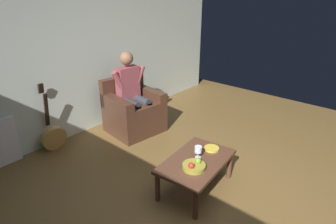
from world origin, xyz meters
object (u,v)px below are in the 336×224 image
object	(u,v)px
armchair	(133,112)
fruit_bowl	(194,166)
guitar	(53,136)
person_seated	(132,90)
coffee_table	(196,164)
decorative_dish	(212,148)
wine_glass_near	(198,150)

from	to	relation	value
armchair	fruit_bowl	size ratio (longest dim) A/B	3.47
guitar	fruit_bowl	distance (m)	2.26
person_seated	coffee_table	bearing A→B (deg)	78.24
guitar	decorative_dish	world-z (taller)	guitar
armchair	person_seated	distance (m)	0.38
armchair	wine_glass_near	bearing A→B (deg)	79.86
armchair	decorative_dish	world-z (taller)	armchair
guitar	fruit_bowl	bearing A→B (deg)	102.20
armchair	person_seated	world-z (taller)	person_seated
armchair	coffee_table	bearing A→B (deg)	78.22
armchair	coffee_table	size ratio (longest dim) A/B	0.88
person_seated	coffee_table	xyz separation A→B (m)	(0.58, 1.69, -0.38)
wine_glass_near	fruit_bowl	bearing A→B (deg)	24.59
coffee_table	wine_glass_near	xyz separation A→B (m)	(-0.06, -0.02, 0.16)
armchair	wine_glass_near	xyz separation A→B (m)	(0.52, 1.67, 0.16)
armchair	fruit_bowl	world-z (taller)	armchair
person_seated	fruit_bowl	world-z (taller)	person_seated
wine_glass_near	decorative_dish	bearing A→B (deg)	175.36
fruit_bowl	decorative_dish	xyz separation A→B (m)	(-0.47, -0.07, -0.02)
armchair	coffee_table	world-z (taller)	armchair
armchair	decorative_dish	distance (m)	1.71
coffee_table	decorative_dish	size ratio (longest dim) A/B	5.47
guitar	decorative_dish	distance (m)	2.34
wine_glass_near	armchair	bearing A→B (deg)	-107.18
coffee_table	wine_glass_near	distance (m)	0.17
person_seated	wine_glass_near	bearing A→B (deg)	79.87
wine_glass_near	coffee_table	bearing A→B (deg)	17.83
decorative_dish	guitar	bearing A→B (deg)	-66.02
armchair	wine_glass_near	distance (m)	1.76
armchair	fruit_bowl	xyz separation A→B (m)	(0.73, 1.77, 0.10)
person_seated	decorative_dish	bearing A→B (deg)	88.44
coffee_table	person_seated	bearing A→B (deg)	-108.80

